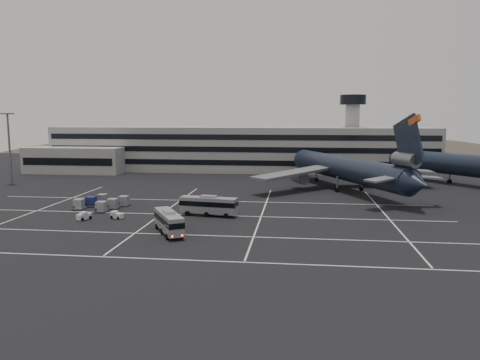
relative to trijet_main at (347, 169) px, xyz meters
name	(u,v)px	position (x,y,z in m)	size (l,w,h in m)	color
ground	(189,220)	(-29.73, -35.21, -5.25)	(260.00, 260.00, 0.00)	black
lane_markings	(195,219)	(-28.78, -34.49, -5.24)	(90.00, 55.62, 0.01)	silver
terminal	(231,149)	(-32.68, 35.93, 1.68)	(125.00, 26.00, 24.00)	gray
hills	(297,172)	(-11.74, 134.79, -17.32)	(352.00, 180.00, 44.00)	#38332B
lightpole_left	(9,139)	(-84.73, -0.21, 6.57)	(2.40, 2.40, 18.28)	slate
trijet_main	(347,169)	(0.00, 0.00, 0.00)	(43.61, 54.72, 18.08)	black
trijet_far	(454,163)	(28.64, 14.57, 0.18)	(40.60, 48.59, 18.08)	black
bus_near	(169,221)	(-30.60, -44.65, -3.32)	(6.88, 9.85, 3.52)	gray
bus_far	(209,205)	(-27.01, -31.57, -3.26)	(10.54, 3.97, 3.63)	gray
tug_a	(83,216)	(-47.58, -37.44, -4.60)	(2.21, 2.64, 1.47)	silver
tug_b	(117,215)	(-42.19, -35.77, -4.66)	(2.38, 1.96, 1.33)	silver
uld_cluster	(102,203)	(-48.78, -26.98, -4.28)	(9.76, 10.66, 1.99)	#2D2D30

